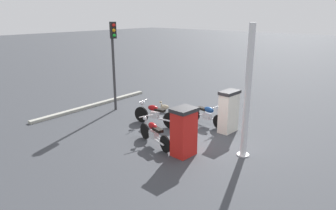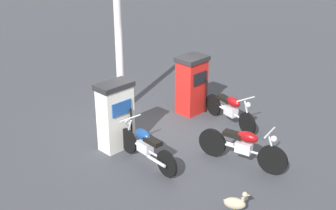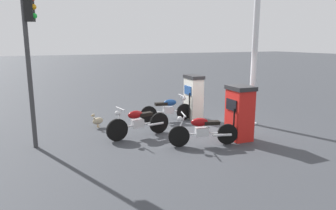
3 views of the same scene
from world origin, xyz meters
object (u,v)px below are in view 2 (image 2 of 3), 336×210
(motorcycle_far_pump, at_px, (231,109))
(motorcycle_near_pump, at_px, (145,145))
(fuel_pump_far, at_px, (192,84))
(wandering_duck, at_px, (235,203))
(motorcycle_extra, at_px, (243,146))
(canopy_support_pole, at_px, (119,41))
(fuel_pump_near, at_px, (116,116))

(motorcycle_far_pump, bearing_deg, motorcycle_near_pump, -95.10)
(motorcycle_near_pump, xyz_separation_m, motorcycle_far_pump, (0.26, 2.88, -0.00))
(fuel_pump_far, bearing_deg, wandering_duck, -40.45)
(motorcycle_extra, distance_m, canopy_support_pole, 4.41)
(fuel_pump_near, distance_m, motorcycle_near_pump, 1.09)
(motorcycle_extra, bearing_deg, fuel_pump_far, 151.46)
(motorcycle_near_pump, xyz_separation_m, motorcycle_extra, (1.62, 1.39, 0.00))
(motorcycle_near_pump, distance_m, motorcycle_extra, 2.14)
(fuel_pump_far, relative_size, motorcycle_far_pump, 0.83)
(motorcycle_extra, distance_m, wandering_duck, 1.83)
(motorcycle_extra, relative_size, canopy_support_pole, 0.50)
(fuel_pump_near, relative_size, fuel_pump_far, 1.02)
(fuel_pump_near, distance_m, motorcycle_extra, 2.98)
(fuel_pump_far, relative_size, wandering_duck, 3.16)
(fuel_pump_near, xyz_separation_m, canopy_support_pole, (-1.48, 1.51, 1.19))
(motorcycle_far_pump, relative_size, canopy_support_pole, 0.46)
(motorcycle_far_pump, relative_size, wandering_duck, 3.79)
(fuel_pump_far, distance_m, motorcycle_extra, 3.02)
(motorcycle_near_pump, bearing_deg, fuel_pump_near, 176.40)
(fuel_pump_near, xyz_separation_m, fuel_pump_far, (0.00, 2.76, -0.02))
(motorcycle_far_pump, distance_m, canopy_support_pole, 3.43)
(motorcycle_near_pump, bearing_deg, motorcycle_far_pump, 84.90)
(wandering_duck, bearing_deg, fuel_pump_far, 139.55)
(fuel_pump_near, relative_size, motorcycle_far_pump, 0.85)
(fuel_pump_near, relative_size, motorcycle_near_pump, 0.84)
(canopy_support_pole, bearing_deg, motorcycle_near_pump, -32.13)
(fuel_pump_near, bearing_deg, motorcycle_far_pump, 65.60)
(motorcycle_near_pump, distance_m, wandering_duck, 2.53)
(fuel_pump_near, distance_m, canopy_support_pole, 2.43)
(motorcycle_near_pump, relative_size, wandering_duck, 3.87)
(fuel_pump_far, distance_m, motorcycle_near_pump, 3.03)
(motorcycle_near_pump, bearing_deg, wandering_duck, -4.17)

